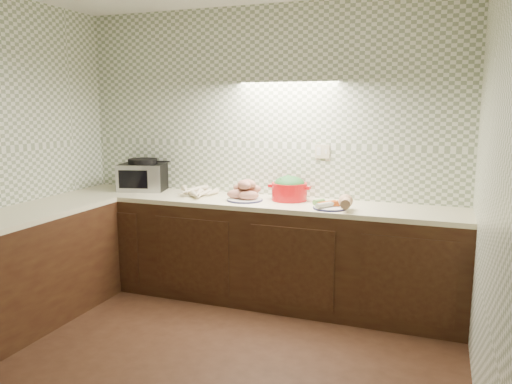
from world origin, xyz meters
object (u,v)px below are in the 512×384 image
(parsnip_pile, at_px, (195,192))
(veg_plate, at_px, (337,204))
(toaster_oven, at_px, (143,176))
(dutch_oven, at_px, (289,188))
(onion_bowl, at_px, (249,192))
(sweet_potato_plate, at_px, (245,192))

(parsnip_pile, height_order, veg_plate, veg_plate)
(toaster_oven, xyz_separation_m, veg_plate, (1.96, -0.24, -0.10))
(dutch_oven, relative_size, veg_plate, 1.11)
(toaster_oven, height_order, parsnip_pile, toaster_oven)
(parsnip_pile, xyz_separation_m, onion_bowl, (0.50, 0.10, 0.01))
(onion_bowl, bearing_deg, dutch_oven, -2.53)
(toaster_oven, distance_m, sweet_potato_plate, 1.15)
(sweet_potato_plate, height_order, dutch_oven, dutch_oven)
(veg_plate, bearing_deg, toaster_oven, 172.89)
(onion_bowl, relative_size, veg_plate, 0.44)
(dutch_oven, bearing_deg, parsnip_pile, -172.96)
(toaster_oven, relative_size, sweet_potato_plate, 1.59)
(toaster_oven, bearing_deg, sweet_potato_plate, -22.62)
(parsnip_pile, xyz_separation_m, sweet_potato_plate, (0.53, -0.06, 0.04))
(veg_plate, bearing_deg, dutch_oven, 153.53)
(sweet_potato_plate, bearing_deg, dutch_oven, 21.37)
(sweet_potato_plate, height_order, veg_plate, sweet_potato_plate)
(dutch_oven, bearing_deg, toaster_oven, -178.85)
(toaster_oven, bearing_deg, parsnip_pile, -23.89)
(toaster_oven, bearing_deg, dutch_oven, -15.44)
(toaster_oven, relative_size, parsnip_pile, 1.12)
(sweet_potato_plate, distance_m, dutch_oven, 0.39)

